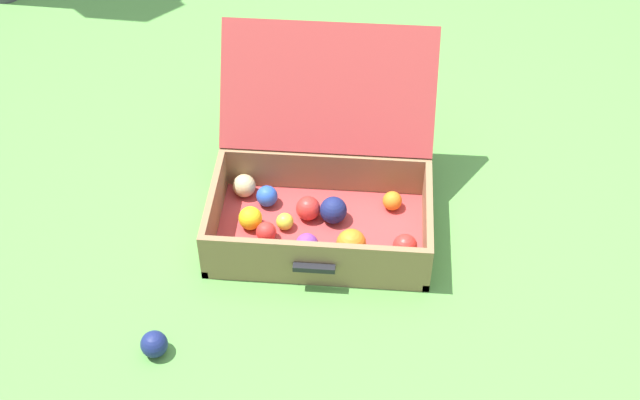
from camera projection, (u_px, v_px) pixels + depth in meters
ground_plane at (353, 223)px, 2.45m from camera, size 16.00×16.00×0.00m
open_suitcase at (321, 191)px, 2.38m from camera, size 0.61×0.59×0.46m
stray_ball_on_grass at (154, 344)px, 2.10m from camera, size 0.07×0.07×0.07m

